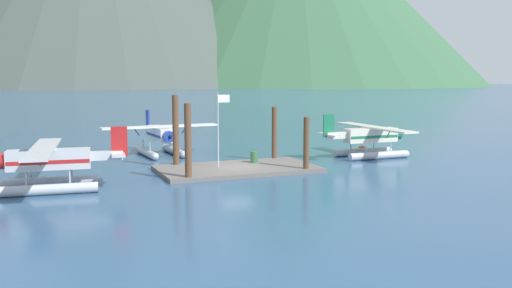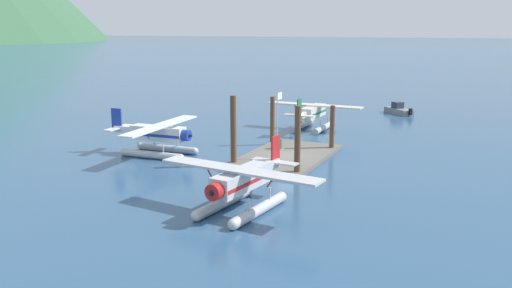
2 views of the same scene
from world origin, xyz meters
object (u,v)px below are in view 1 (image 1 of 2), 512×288
Objects in this scene: seaplane_white_bow_left at (160,138)px; seaplane_silver_port_aft at (49,165)px; flagpole at (220,121)px; seaplane_cream_stbd_fwd at (371,139)px; mooring_buoy at (362,150)px; fuel_drum at (254,157)px.

seaplane_silver_port_aft is (-9.53, -12.65, 0.00)m from seaplane_white_bow_left.
seaplane_white_bow_left is 1.00× the size of seaplane_silver_port_aft.
seaplane_cream_stbd_fwd is (14.45, 1.92, -2.18)m from flagpole.
seaplane_silver_port_aft is at bearing -167.58° from flagpole.
mooring_buoy is at bearing 13.08° from seaplane_silver_port_aft.
seaplane_cream_stbd_fwd is (-0.19, -1.62, 1.17)m from mooring_buoy.
seaplane_white_bow_left is at bearing 121.85° from fuel_drum.
flagpole is 0.53× the size of seaplane_cream_stbd_fwd.
fuel_drum is at bearing 14.29° from seaplane_silver_port_aft.
seaplane_cream_stbd_fwd is 0.99× the size of seaplane_white_bow_left.
flagpole reaches higher than mooring_buoy.
seaplane_cream_stbd_fwd is (11.24, 0.70, 0.84)m from fuel_drum.
flagpole is 6.81× the size of mooring_buoy.
flagpole is 12.28m from seaplane_silver_port_aft.
flagpole is 14.74m from seaplane_cream_stbd_fwd.
mooring_buoy is 2.01m from seaplane_cream_stbd_fwd.
flagpole is at bearing 12.42° from seaplane_silver_port_aft.
seaplane_white_bow_left and seaplane_silver_port_aft have the same top height.
seaplane_white_bow_left is (-16.72, 8.13, 0.00)m from seaplane_cream_stbd_fwd.
seaplane_white_bow_left is 15.84m from seaplane_silver_port_aft.
seaplane_silver_port_aft is at bearing -170.23° from seaplane_cream_stbd_fwd.
mooring_buoy is at bearing 83.48° from seaplane_cream_stbd_fwd.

